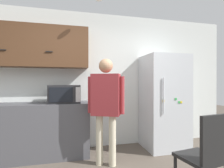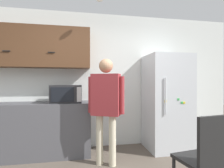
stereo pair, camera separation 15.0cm
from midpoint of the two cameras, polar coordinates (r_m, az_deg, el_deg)
The scene contains 8 objects.
back_wall at distance 3.58m, azimuth -4.40°, elevation 1.32°, with size 6.00×0.06×2.70m.
counter at distance 3.43m, azimuth -24.01°, elevation -13.50°, with size 2.08×0.58×0.94m.
upper_cabinets at distance 3.52m, azimuth -23.54°, elevation 11.00°, with size 2.08×0.34×0.75m.
microwave at distance 3.19m, azimuth -13.40°, elevation -3.15°, with size 0.53×0.38×0.31m.
person at distance 2.75m, azimuth -0.42°, elevation -5.32°, with size 0.54×0.38×1.67m.
refrigerator at distance 3.63m, azimuth 18.59°, elevation -5.57°, with size 0.80×0.74×1.83m.
chair at distance 2.31m, azimuth 29.81°, elevation -19.37°, with size 0.49×0.49×0.95m.
ceiling_light at distance 3.24m, azimuth -2.63°, elevation 25.80°, with size 0.11×0.11×0.01m.
Camera 2 is at (-0.29, -1.59, 1.29)m, focal length 28.00 mm.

